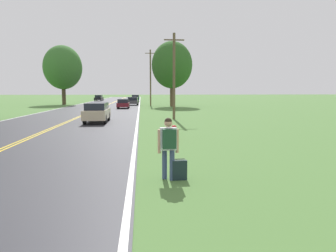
# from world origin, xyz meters

# --- Properties ---
(hitchhiker_person) EXTENTS (0.61, 0.44, 1.81)m
(hitchhiker_person) POSITION_xyz_m (6.91, 2.68, 1.11)
(hitchhiker_person) COLOR #38476B
(hitchhiker_person) RESTS_ON ground
(suitcase) EXTENTS (0.44, 0.17, 0.63)m
(suitcase) POSITION_xyz_m (7.23, 2.66, 0.29)
(suitcase) COLOR #19282D
(suitcase) RESTS_ON ground
(fire_hydrant) EXTENTS (0.45, 0.29, 0.80)m
(fire_hydrant) POSITION_xyz_m (7.85, 9.73, 0.40)
(fire_hydrant) COLOR red
(fire_hydrant) RESTS_ON ground
(utility_pole_midground) EXTENTS (1.80, 0.24, 7.64)m
(utility_pole_midground) POSITION_xyz_m (9.10, 21.17, 3.97)
(utility_pole_midground) COLOR brown
(utility_pole_midground) RESTS_ON ground
(utility_pole_far) EXTENTS (1.80, 0.24, 9.45)m
(utility_pole_far) POSITION_xyz_m (7.77, 45.52, 4.88)
(utility_pole_far) COLOR brown
(utility_pole_far) RESTS_ON ground
(tree_left_verge) EXTENTS (7.03, 7.03, 10.95)m
(tree_left_verge) POSITION_xyz_m (-8.31, 52.25, 6.88)
(tree_left_verge) COLOR #473828
(tree_left_verge) RESTS_ON ground
(tree_behind_sign) EXTENTS (6.65, 6.65, 10.62)m
(tree_behind_sign) POSITION_xyz_m (11.26, 43.82, 6.77)
(tree_behind_sign) COLOR brown
(tree_behind_sign) RESTS_ON ground
(car_champagne_suv_nearest) EXTENTS (1.78, 4.52, 1.61)m
(car_champagne_suv_nearest) POSITION_xyz_m (2.54, 19.11, 0.88)
(car_champagne_suv_nearest) COLOR black
(car_champagne_suv_nearest) RESTS_ON ground
(car_maroon_hatchback_approaching) EXTENTS (1.74, 4.02, 1.38)m
(car_maroon_hatchback_approaching) POSITION_xyz_m (3.52, 39.02, 0.74)
(car_maroon_hatchback_approaching) COLOR black
(car_maroon_hatchback_approaching) RESTS_ON ground
(car_dark_grey_hatchback_mid_near) EXTENTS (2.03, 3.61, 1.47)m
(car_dark_grey_hatchback_mid_near) POSITION_xyz_m (4.67, 48.60, 0.79)
(car_dark_grey_hatchback_mid_near) COLOR black
(car_dark_grey_hatchback_mid_near) RESTS_ON ground
(car_dark_green_suv_mid_far) EXTENTS (1.90, 4.08, 1.65)m
(car_dark_green_suv_mid_far) POSITION_xyz_m (4.83, 64.63, 0.88)
(car_dark_green_suv_mid_far) COLOR black
(car_dark_green_suv_mid_far) RESTS_ON ground
(car_black_sedan_receding) EXTENTS (1.93, 4.26, 1.52)m
(car_black_sedan_receding) POSITION_xyz_m (-4.58, 72.08, 0.78)
(car_black_sedan_receding) COLOR black
(car_black_sedan_receding) RESTS_ON ground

